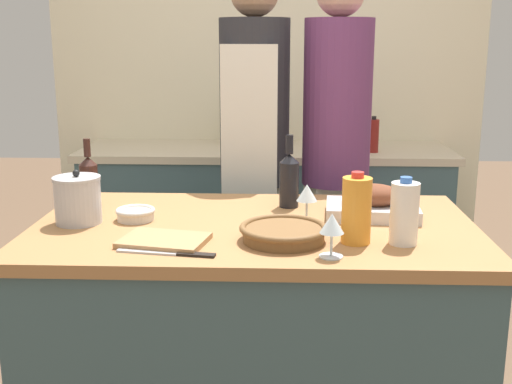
{
  "coord_description": "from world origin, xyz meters",
  "views": [
    {
      "loc": [
        0.09,
        -2.08,
        1.51
      ],
      "look_at": [
        0.0,
        0.13,
        0.98
      ],
      "focal_mm": 45.0,
      "sensor_mm": 36.0,
      "label": 1
    }
  ],
  "objects": [
    {
      "name": "kitchen_island",
      "position": [
        0.0,
        0.0,
        0.45
      ],
      "size": [
        1.49,
        0.86,
        0.9
      ],
      "color": "#3D565B",
      "rests_on": "ground_plane"
    },
    {
      "name": "back_counter",
      "position": [
        0.0,
        1.47,
        0.46
      ],
      "size": [
        2.05,
        0.6,
        0.92
      ],
      "color": "#3D565B",
      "rests_on": "ground_plane"
    },
    {
      "name": "back_wall",
      "position": [
        0.0,
        1.82,
        1.27
      ],
      "size": [
        2.55,
        0.1,
        2.55
      ],
      "color": "beige",
      "rests_on": "ground_plane"
    },
    {
      "name": "roasting_pan",
      "position": [
        0.41,
        0.11,
        0.95
      ],
      "size": [
        0.34,
        0.25,
        0.12
      ],
      "color": "#BCBCC1",
      "rests_on": "kitchen_island"
    },
    {
      "name": "wicker_basket",
      "position": [
        0.1,
        -0.18,
        0.93
      ],
      "size": [
        0.27,
        0.27,
        0.05
      ],
      "color": "brown",
      "rests_on": "kitchen_island"
    },
    {
      "name": "cutting_board",
      "position": [
        -0.27,
        -0.22,
        0.91
      ],
      "size": [
        0.29,
        0.23,
        0.02
      ],
      "color": "#AD7F51",
      "rests_on": "kitchen_island"
    },
    {
      "name": "stock_pot",
      "position": [
        -0.6,
        -0.01,
        0.98
      ],
      "size": [
        0.16,
        0.16,
        0.18
      ],
      "color": "#B7B7BC",
      "rests_on": "kitchen_island"
    },
    {
      "name": "mixing_bowl",
      "position": [
        -0.41,
        0.03,
        0.93
      ],
      "size": [
        0.14,
        0.14,
        0.04
      ],
      "color": "beige",
      "rests_on": "kitchen_island"
    },
    {
      "name": "juice_jug",
      "position": [
        0.32,
        -0.19,
        1.01
      ],
      "size": [
        0.09,
        0.09,
        0.22
      ],
      "color": "orange",
      "rests_on": "kitchen_island"
    },
    {
      "name": "milk_jug",
      "position": [
        0.46,
        -0.2,
        1.0
      ],
      "size": [
        0.09,
        0.09,
        0.21
      ],
      "color": "white",
      "rests_on": "kitchen_island"
    },
    {
      "name": "wine_bottle_green",
      "position": [
        0.12,
        0.23,
        1.01
      ],
      "size": [
        0.07,
        0.07,
        0.27
      ],
      "color": "black",
      "rests_on": "kitchen_island"
    },
    {
      "name": "wine_bottle_dark",
      "position": [
        -0.62,
        0.2,
        1.0
      ],
      "size": [
        0.07,
        0.07,
        0.26
      ],
      "color": "#381E19",
      "rests_on": "kitchen_island"
    },
    {
      "name": "wine_glass_left",
      "position": [
        0.18,
        0.02,
        1.0
      ],
      "size": [
        0.07,
        0.07,
        0.14
      ],
      "color": "silver",
      "rests_on": "kitchen_island"
    },
    {
      "name": "wine_glass_right",
      "position": [
        0.23,
        -0.33,
        1.0
      ],
      "size": [
        0.07,
        0.07,
        0.13
      ],
      "color": "silver",
      "rests_on": "kitchen_island"
    },
    {
      "name": "knife_chef",
      "position": [
        -0.23,
        -0.32,
        0.91
      ],
      "size": [
        0.3,
        0.08,
        0.01
      ],
      "color": "#B7B7BC",
      "rests_on": "kitchen_island"
    },
    {
      "name": "stand_mixer",
      "position": [
        -0.12,
        1.54,
        1.06
      ],
      "size": [
        0.18,
        0.14,
        0.36
      ],
      "color": "silver",
      "rests_on": "back_counter"
    },
    {
      "name": "condiment_bottle_tall",
      "position": [
        0.58,
        1.35,
        1.01
      ],
      "size": [
        0.06,
        0.06,
        0.19
      ],
      "color": "maroon",
      "rests_on": "back_counter"
    },
    {
      "name": "condiment_bottle_short",
      "position": [
        0.07,
        1.56,
        0.98
      ],
      "size": [
        0.05,
        0.05,
        0.14
      ],
      "color": "#332D28",
      "rests_on": "back_counter"
    },
    {
      "name": "person_cook_aproned",
      "position": [
        -0.03,
        0.77,
        1.02
      ],
      "size": [
        0.31,
        0.32,
        1.81
      ],
      "rotation": [
        0.0,
        0.0,
        -0.12
      ],
      "color": "beige",
      "rests_on": "ground_plane"
    },
    {
      "name": "person_cook_guest",
      "position": [
        0.33,
        0.78,
        1.02
      ],
      "size": [
        0.3,
        0.3,
        1.81
      ],
      "rotation": [
        0.0,
        0.0,
        0.31
      ],
      "color": "beige",
      "rests_on": "ground_plane"
    }
  ]
}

